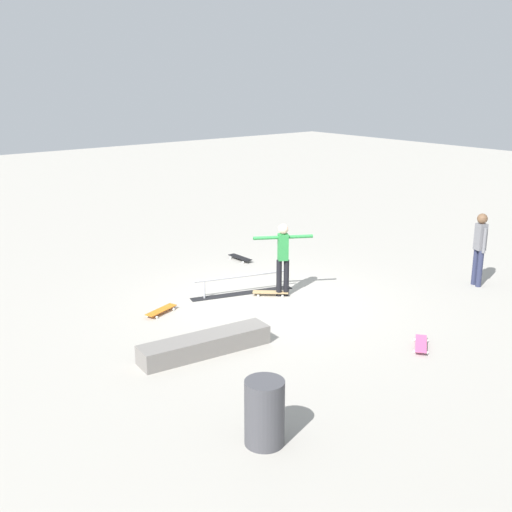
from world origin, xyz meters
TOP-DOWN VIEW (x-y plane):
  - ground_plane at (0.00, 0.00)m, footprint 60.00×60.00m
  - grind_rail at (0.17, -0.75)m, footprint 2.36×0.93m
  - skate_ledge at (2.63, 1.37)m, footprint 2.49×0.79m
  - skater_main at (-0.46, -0.08)m, footprint 1.19×0.73m
  - skateboard_main at (-0.25, -0.25)m, footprint 0.73×0.68m
  - bystander_grey_shirt at (-4.48, 2.25)m, footprint 0.27×0.39m
  - loose_skateboard_black at (-1.42, -2.90)m, footprint 0.27×0.80m
  - loose_skateboard_orange at (2.24, -0.82)m, footprint 0.82×0.45m
  - loose_skateboard_pink at (-0.56, 3.63)m, footprint 0.76×0.64m
  - trash_bin at (3.64, 4.24)m, footprint 0.54×0.54m

SIDE VIEW (x-z plane):
  - ground_plane at x=0.00m, z-range 0.00..0.00m
  - skateboard_main at x=-0.25m, z-range 0.03..0.12m
  - loose_skateboard_black at x=-1.42m, z-range 0.03..0.12m
  - loose_skateboard_orange at x=2.24m, z-range 0.03..0.12m
  - loose_skateboard_pink at x=-0.56m, z-range 0.03..0.12m
  - skate_ledge at x=2.63m, z-range 0.00..0.34m
  - grind_rail at x=0.17m, z-range -0.03..0.41m
  - trash_bin at x=3.64m, z-range 0.00..0.92m
  - skater_main at x=-0.46m, z-range 0.13..1.78m
  - bystander_grey_shirt at x=-4.48m, z-range 0.11..1.84m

